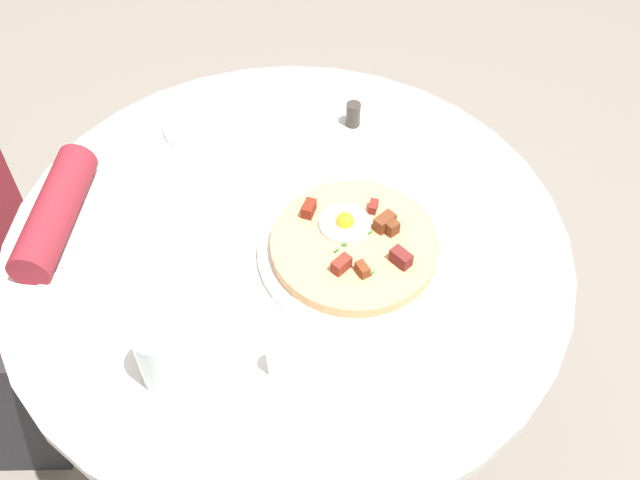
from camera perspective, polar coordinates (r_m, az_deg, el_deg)
name	(u,v)px	position (r m, az deg, el deg)	size (l,w,h in m)	color
ground_plane	(297,434)	(1.87, -1.76, -14.51)	(6.00, 6.00, 0.00)	gray
dining_table	(290,301)	(1.39, -2.30, -4.67)	(0.95, 0.95, 0.73)	silver
pizza_plate	(354,252)	(1.23, 2.59, -0.88)	(0.32, 0.32, 0.01)	white
breakfast_pizza	(355,244)	(1.22, 2.64, -0.28)	(0.27, 0.27, 0.05)	tan
bread_plate	(211,123)	(1.46, -8.29, 8.80)	(0.18, 0.18, 0.01)	white
napkin	(100,297)	(1.23, -16.38, -4.16)	(0.17, 0.14, 0.00)	white
fork	(110,290)	(1.23, -15.68, -3.65)	(0.18, 0.01, 0.01)	silver
knife	(89,301)	(1.22, -17.17, -4.42)	(0.18, 0.01, 0.01)	silver
water_glass	(161,356)	(1.08, -11.99, -8.60)	(0.07, 0.07, 0.12)	silver
salt_shaker	(276,360)	(1.09, -3.34, -9.13)	(0.03, 0.03, 0.06)	white
pepper_shaker	(353,114)	(1.44, 2.54, 9.53)	(0.03, 0.03, 0.05)	#3F3833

